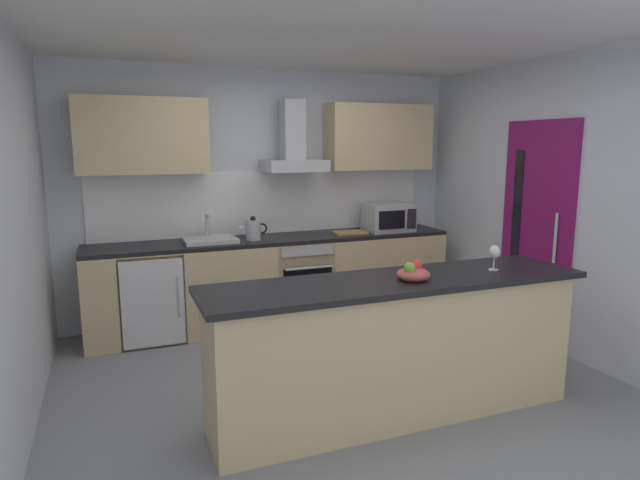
# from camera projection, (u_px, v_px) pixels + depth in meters

# --- Properties ---
(ground) EXTENTS (5.20, 4.80, 0.02)m
(ground) POSITION_uv_depth(u_px,v_px,m) (337.00, 385.00, 4.17)
(ground) COLOR gray
(ceiling) EXTENTS (5.20, 4.80, 0.02)m
(ceiling) POSITION_uv_depth(u_px,v_px,m) (339.00, 31.00, 3.71)
(ceiling) COLOR white
(wall_back) EXTENTS (5.20, 0.12, 2.60)m
(wall_back) POSITION_uv_depth(u_px,v_px,m) (265.00, 195.00, 5.74)
(wall_back) COLOR silver
(wall_back) RESTS_ON ground
(wall_left) EXTENTS (0.12, 4.80, 2.60)m
(wall_left) POSITION_uv_depth(u_px,v_px,m) (2.00, 236.00, 3.16)
(wall_left) COLOR silver
(wall_left) RESTS_ON ground
(wall_right) EXTENTS (0.12, 4.80, 2.60)m
(wall_right) POSITION_uv_depth(u_px,v_px,m) (563.00, 206.00, 4.72)
(wall_right) COLOR silver
(wall_right) RESTS_ON ground
(backsplash_tile) EXTENTS (3.57, 0.02, 0.66)m
(backsplash_tile) POSITION_uv_depth(u_px,v_px,m) (267.00, 202.00, 5.68)
(backsplash_tile) COLOR white
(counter_back) EXTENTS (3.70, 0.60, 0.90)m
(counter_back) POSITION_uv_depth(u_px,v_px,m) (277.00, 280.00, 5.54)
(counter_back) COLOR #D1B784
(counter_back) RESTS_ON ground
(counter_island) EXTENTS (2.62, 0.64, 0.96)m
(counter_island) POSITION_uv_depth(u_px,v_px,m) (396.00, 347.00, 3.61)
(counter_island) COLOR #D1B784
(counter_island) RESTS_ON ground
(upper_cabinets) EXTENTS (3.65, 0.32, 0.70)m
(upper_cabinets) POSITION_uv_depth(u_px,v_px,m) (270.00, 137.00, 5.42)
(upper_cabinets) COLOR #D1B784
(side_door) EXTENTS (0.08, 0.85, 2.05)m
(side_door) POSITION_uv_depth(u_px,v_px,m) (536.00, 233.00, 4.95)
(side_door) COLOR #7A1456
(side_door) RESTS_ON ground
(oven) EXTENTS (0.60, 0.62, 0.80)m
(oven) POSITION_uv_depth(u_px,v_px,m) (299.00, 278.00, 5.59)
(oven) COLOR slate
(oven) RESTS_ON ground
(refrigerator) EXTENTS (0.58, 0.60, 0.85)m
(refrigerator) POSITION_uv_depth(u_px,v_px,m) (151.00, 296.00, 5.06)
(refrigerator) COLOR white
(refrigerator) RESTS_ON ground
(microwave) EXTENTS (0.50, 0.38, 0.30)m
(microwave) POSITION_uv_depth(u_px,v_px,m) (389.00, 217.00, 5.84)
(microwave) COLOR #B7BABC
(microwave) RESTS_ON counter_back
(sink) EXTENTS (0.50, 0.40, 0.26)m
(sink) POSITION_uv_depth(u_px,v_px,m) (210.00, 239.00, 5.20)
(sink) COLOR silver
(sink) RESTS_ON counter_back
(kettle) EXTENTS (0.29, 0.15, 0.24)m
(kettle) POSITION_uv_depth(u_px,v_px,m) (253.00, 229.00, 5.29)
(kettle) COLOR #B7BABC
(kettle) RESTS_ON counter_back
(range_hood) EXTENTS (0.62, 0.45, 0.72)m
(range_hood) POSITION_uv_depth(u_px,v_px,m) (293.00, 149.00, 5.48)
(range_hood) COLOR #B7BABC
(wine_glass) EXTENTS (0.08, 0.08, 0.18)m
(wine_glass) POSITION_uv_depth(u_px,v_px,m) (494.00, 253.00, 3.74)
(wine_glass) COLOR silver
(wine_glass) RESTS_ON counter_island
(fruit_bowl) EXTENTS (0.22, 0.22, 0.13)m
(fruit_bowl) POSITION_uv_depth(u_px,v_px,m) (413.00, 273.00, 3.48)
(fruit_bowl) COLOR #B24C47
(fruit_bowl) RESTS_ON counter_island
(chopping_board) EXTENTS (0.36, 0.25, 0.02)m
(chopping_board) POSITION_uv_depth(u_px,v_px,m) (350.00, 232.00, 5.70)
(chopping_board) COLOR tan
(chopping_board) RESTS_ON counter_back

